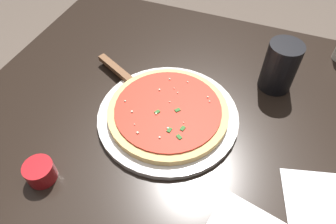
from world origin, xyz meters
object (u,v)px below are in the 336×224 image
object	(u,v)px
pizza	(168,111)
cup_tall_drink	(280,67)
serving_plate	(168,116)
pizza_server	(126,77)
napkin_folded_right	(323,204)
cup_small_sauce	(40,172)

from	to	relation	value
pizza	cup_tall_drink	world-z (taller)	cup_tall_drink
pizza	cup_tall_drink	size ratio (longest dim) A/B	2.18
serving_plate	pizza_server	xyz separation A→B (m)	(0.14, -0.07, 0.01)
pizza_server	napkin_folded_right	world-z (taller)	pizza_server
pizza	cup_tall_drink	bearing A→B (deg)	-137.10
pizza	napkin_folded_right	bearing A→B (deg)	165.19
pizza_server	cup_tall_drink	world-z (taller)	cup_tall_drink
pizza_server	napkin_folded_right	xyz separation A→B (m)	(-0.49, 0.16, -0.02)
cup_tall_drink	cup_small_sauce	distance (m)	0.58
cup_small_sauce	napkin_folded_right	world-z (taller)	cup_small_sauce
serving_plate	napkin_folded_right	bearing A→B (deg)	165.19
serving_plate	cup_small_sauce	size ratio (longest dim) A/B	5.57
pizza	cup_small_sauce	world-z (taller)	cup_small_sauce
serving_plate	cup_tall_drink	bearing A→B (deg)	-137.10
pizza	cup_small_sauce	xyz separation A→B (m)	(0.18, 0.23, -0.00)
serving_plate	pizza	xyz separation A→B (m)	(-0.00, 0.00, 0.02)
pizza_server	cup_small_sauce	distance (m)	0.30
serving_plate	pizza	distance (m)	0.02
pizza	pizza_server	world-z (taller)	pizza
pizza	napkin_folded_right	distance (m)	0.36
pizza	napkin_folded_right	world-z (taller)	pizza
napkin_folded_right	serving_plate	bearing A→B (deg)	-14.81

